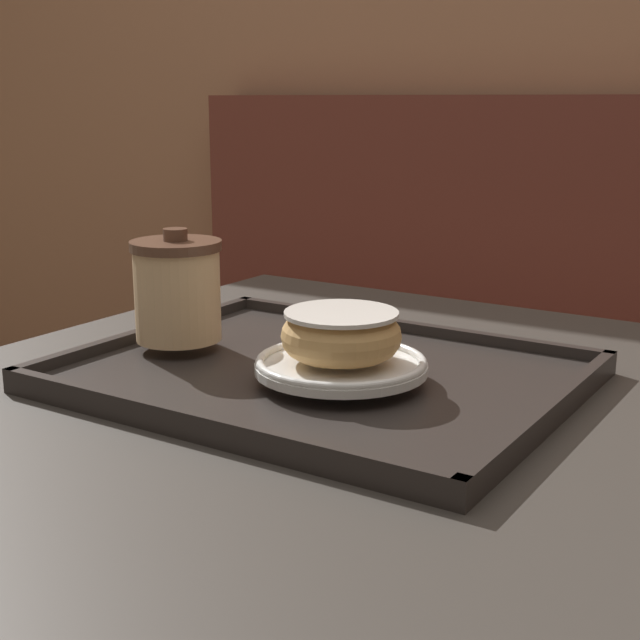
{
  "coord_description": "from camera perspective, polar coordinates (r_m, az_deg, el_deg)",
  "views": [
    {
      "loc": [
        0.43,
        -0.68,
        0.99
      ],
      "look_at": [
        -0.02,
        0.02,
        0.79
      ],
      "focal_mm": 50.0,
      "sensor_mm": 36.0,
      "label": 1
    }
  ],
  "objects": [
    {
      "name": "spoon",
      "position": [
        1.03,
        1.35,
        0.32
      ],
      "size": [
        0.1,
        0.12,
        0.01
      ],
      "rotation": [
        0.0,
        0.0,
        2.22
      ],
      "color": "silver",
      "rests_on": "serving_tray"
    },
    {
      "name": "donut_chocolate_glazed",
      "position": [
        0.82,
        1.31,
        -0.94
      ],
      "size": [
        0.11,
        0.11,
        0.04
      ],
      "color": "tan",
      "rests_on": "plate_with_chocolate_donut"
    },
    {
      "name": "serving_tray",
      "position": [
        0.87,
        0.0,
        -3.61
      ],
      "size": [
        0.47,
        0.38,
        0.02
      ],
      "color": "#282321",
      "rests_on": "cafe_table"
    },
    {
      "name": "plate_with_chocolate_donut",
      "position": [
        0.83,
        1.3,
        -2.88
      ],
      "size": [
        0.16,
        0.16,
        0.01
      ],
      "color": "white",
      "rests_on": "serving_tray"
    },
    {
      "name": "cafe_table",
      "position": [
        0.92,
        0.37,
        -15.02
      ],
      "size": [
        0.79,
        0.88,
        0.72
      ],
      "color": "#38332D",
      "rests_on": "ground_plane"
    },
    {
      "name": "booth_bench",
      "position": [
        1.76,
        13.68,
        -9.02
      ],
      "size": [
        1.73,
        0.44,
        1.0
      ],
      "color": "brown",
      "rests_on": "ground_plane"
    },
    {
      "name": "coffee_cup_front",
      "position": [
        0.94,
        -9.11,
        1.94
      ],
      "size": [
        0.1,
        0.1,
        0.12
      ],
      "color": "#E0B784",
      "rests_on": "serving_tray"
    }
  ]
}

